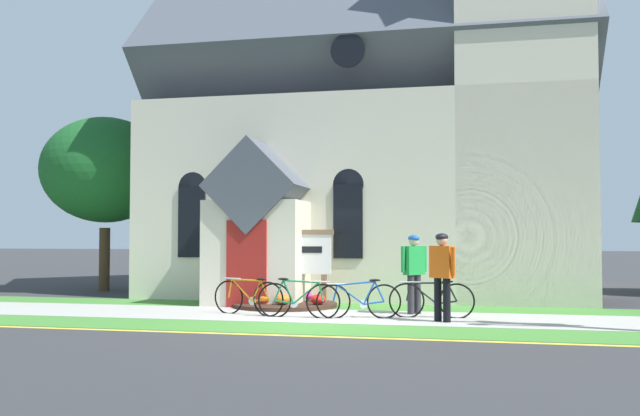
{
  "coord_description": "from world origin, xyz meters",
  "views": [
    {
      "loc": [
        3.16,
        -13.09,
        1.71
      ],
      "look_at": [
        -0.12,
        2.09,
        2.35
      ],
      "focal_mm": 38.82,
      "sensor_mm": 36.0,
      "label": 1
    }
  ],
  "objects_px": {
    "bicycle_silver": "(298,299)",
    "cyclist_in_red_jersey": "(442,269)",
    "bicycle_red": "(248,297)",
    "bicycle_white": "(359,300)",
    "yard_deciduous_tree": "(106,170)",
    "bicycle_blue": "(432,300)",
    "church_sign": "(288,255)",
    "cyclist_in_blue_jersey": "(414,267)"
  },
  "relations": [
    {
      "from": "church_sign",
      "to": "cyclist_in_blue_jersey",
      "type": "relative_size",
      "value": 1.3
    },
    {
      "from": "bicycle_red",
      "to": "bicycle_silver",
      "type": "relative_size",
      "value": 0.96
    },
    {
      "from": "bicycle_white",
      "to": "cyclist_in_red_jersey",
      "type": "relative_size",
      "value": 0.98
    },
    {
      "from": "bicycle_blue",
      "to": "cyclist_in_red_jersey",
      "type": "distance_m",
      "value": 0.97
    },
    {
      "from": "cyclist_in_blue_jersey",
      "to": "church_sign",
      "type": "bearing_deg",
      "value": 159.3
    },
    {
      "from": "bicycle_white",
      "to": "bicycle_silver",
      "type": "height_order",
      "value": "bicycle_silver"
    },
    {
      "from": "bicycle_red",
      "to": "bicycle_white",
      "type": "height_order",
      "value": "bicycle_white"
    },
    {
      "from": "church_sign",
      "to": "bicycle_silver",
      "type": "relative_size",
      "value": 1.26
    },
    {
      "from": "bicycle_red",
      "to": "cyclist_in_red_jersey",
      "type": "distance_m",
      "value": 4.25
    },
    {
      "from": "bicycle_silver",
      "to": "yard_deciduous_tree",
      "type": "xyz_separation_m",
      "value": [
        -7.73,
        5.75,
        3.42
      ]
    },
    {
      "from": "bicycle_blue",
      "to": "cyclist_in_red_jersey",
      "type": "height_order",
      "value": "cyclist_in_red_jersey"
    },
    {
      "from": "bicycle_red",
      "to": "yard_deciduous_tree",
      "type": "relative_size",
      "value": 0.32
    },
    {
      "from": "church_sign",
      "to": "bicycle_white",
      "type": "height_order",
      "value": "church_sign"
    },
    {
      "from": "cyclist_in_red_jersey",
      "to": "yard_deciduous_tree",
      "type": "distance_m",
      "value": 12.51
    },
    {
      "from": "bicycle_blue",
      "to": "bicycle_white",
      "type": "xyz_separation_m",
      "value": [
        -1.49,
        -0.37,
        -0.01
      ]
    },
    {
      "from": "bicycle_white",
      "to": "yard_deciduous_tree",
      "type": "xyz_separation_m",
      "value": [
        -8.99,
        5.55,
        3.43
      ]
    },
    {
      "from": "cyclist_in_blue_jersey",
      "to": "bicycle_silver",
      "type": "bearing_deg",
      "value": -152.58
    },
    {
      "from": "yard_deciduous_tree",
      "to": "bicycle_white",
      "type": "bearing_deg",
      "value": -31.68
    },
    {
      "from": "cyclist_in_red_jersey",
      "to": "yard_deciduous_tree",
      "type": "xyz_separation_m",
      "value": [
        -10.72,
        5.84,
        2.75
      ]
    },
    {
      "from": "church_sign",
      "to": "bicycle_blue",
      "type": "distance_m",
      "value": 4.15
    },
    {
      "from": "church_sign",
      "to": "cyclist_in_red_jersey",
      "type": "xyz_separation_m",
      "value": [
        3.85,
        -2.49,
        -0.21
      ]
    },
    {
      "from": "bicycle_red",
      "to": "cyclist_in_red_jersey",
      "type": "xyz_separation_m",
      "value": [
        4.18,
        -0.4,
        0.67
      ]
    },
    {
      "from": "bicycle_red",
      "to": "yard_deciduous_tree",
      "type": "xyz_separation_m",
      "value": [
        -6.54,
        5.44,
        3.42
      ]
    },
    {
      "from": "church_sign",
      "to": "yard_deciduous_tree",
      "type": "height_order",
      "value": "yard_deciduous_tree"
    },
    {
      "from": "bicycle_silver",
      "to": "cyclist_in_blue_jersey",
      "type": "distance_m",
      "value": 2.7
    },
    {
      "from": "church_sign",
      "to": "cyclist_in_red_jersey",
      "type": "distance_m",
      "value": 4.59
    },
    {
      "from": "bicycle_red",
      "to": "cyclist_in_blue_jersey",
      "type": "distance_m",
      "value": 3.69
    },
    {
      "from": "cyclist_in_red_jersey",
      "to": "yard_deciduous_tree",
      "type": "bearing_deg",
      "value": 151.43
    },
    {
      "from": "bicycle_white",
      "to": "church_sign",
      "type": "bearing_deg",
      "value": 133.86
    },
    {
      "from": "bicycle_white",
      "to": "cyclist_in_red_jersey",
      "type": "bearing_deg",
      "value": -9.39
    },
    {
      "from": "church_sign",
      "to": "bicycle_white",
      "type": "distance_m",
      "value": 3.19
    },
    {
      "from": "yard_deciduous_tree",
      "to": "cyclist_in_blue_jersey",
      "type": "bearing_deg",
      "value": -24.32
    },
    {
      "from": "bicycle_blue",
      "to": "bicycle_white",
      "type": "height_order",
      "value": "bicycle_white"
    },
    {
      "from": "cyclist_in_red_jersey",
      "to": "cyclist_in_blue_jersey",
      "type": "bearing_deg",
      "value": 117.03
    },
    {
      "from": "bicycle_silver",
      "to": "cyclist_in_blue_jersey",
      "type": "relative_size",
      "value": 1.03
    },
    {
      "from": "bicycle_blue",
      "to": "bicycle_white",
      "type": "distance_m",
      "value": 1.53
    },
    {
      "from": "bicycle_white",
      "to": "cyclist_in_blue_jersey",
      "type": "height_order",
      "value": "cyclist_in_blue_jersey"
    },
    {
      "from": "bicycle_silver",
      "to": "cyclist_in_red_jersey",
      "type": "height_order",
      "value": "cyclist_in_red_jersey"
    },
    {
      "from": "cyclist_in_blue_jersey",
      "to": "yard_deciduous_tree",
      "type": "bearing_deg",
      "value": 155.68
    },
    {
      "from": "church_sign",
      "to": "bicycle_white",
      "type": "bearing_deg",
      "value": -46.14
    },
    {
      "from": "bicycle_silver",
      "to": "yard_deciduous_tree",
      "type": "distance_m",
      "value": 10.23
    },
    {
      "from": "church_sign",
      "to": "yard_deciduous_tree",
      "type": "relative_size",
      "value": 0.41
    }
  ]
}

